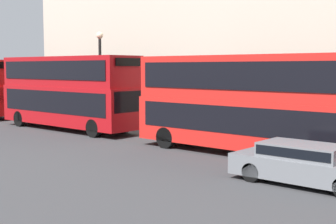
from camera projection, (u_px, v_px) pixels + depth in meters
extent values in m
cube|color=red|center=(248.00, 123.00, 20.29)|extent=(2.55, 10.74, 2.04)
cube|color=red|center=(249.00, 78.00, 20.10)|extent=(2.50, 10.53, 1.92)
cube|color=black|center=(248.00, 118.00, 20.27)|extent=(2.59, 9.88, 1.14)
cube|color=black|center=(249.00, 75.00, 20.09)|extent=(2.59, 9.88, 1.15)
cylinder|color=black|center=(321.00, 158.00, 17.08)|extent=(0.30, 1.00, 1.00)
cylinder|color=black|center=(166.00, 138.00, 21.97)|extent=(0.30, 1.00, 1.00)
cylinder|color=black|center=(195.00, 133.00, 23.67)|extent=(0.30, 1.00, 1.00)
cube|color=#A80F14|center=(69.00, 105.00, 28.48)|extent=(2.55, 10.48, 2.29)
cube|color=#A80F14|center=(68.00, 72.00, 28.28)|extent=(2.50, 10.27, 1.79)
cube|color=black|center=(69.00, 101.00, 28.45)|extent=(2.59, 9.65, 1.28)
cube|color=black|center=(68.00, 70.00, 28.27)|extent=(2.59, 9.65, 1.07)
cube|color=black|center=(129.00, 102.00, 25.04)|extent=(2.17, 0.06, 1.15)
cube|color=black|center=(128.00, 62.00, 24.84)|extent=(1.78, 0.06, 0.43)
cylinder|color=black|center=(94.00, 128.00, 25.36)|extent=(0.30, 1.00, 1.00)
cylinder|color=black|center=(124.00, 124.00, 27.05)|extent=(0.30, 1.00, 1.00)
cylinder|color=black|center=(20.00, 119.00, 30.09)|extent=(0.30, 1.00, 1.00)
cylinder|color=black|center=(49.00, 116.00, 31.79)|extent=(0.30, 1.00, 1.00)
cube|color=black|center=(7.00, 96.00, 33.05)|extent=(2.17, 0.06, 1.04)
cube|color=black|center=(6.00, 65.00, 32.85)|extent=(1.78, 0.06, 0.46)
cylinder|color=black|center=(10.00, 111.00, 35.04)|extent=(0.30, 1.00, 1.00)
cube|color=slate|center=(305.00, 169.00, 15.09)|extent=(1.77, 4.80, 0.70)
cube|color=slate|center=(302.00, 151.00, 15.11)|extent=(1.56, 2.64, 0.46)
cube|color=black|center=(302.00, 150.00, 15.11)|extent=(1.59, 2.51, 0.30)
cylinder|color=black|center=(251.00, 172.00, 15.52)|extent=(0.22, 0.64, 0.64)
cylinder|color=black|center=(274.00, 165.00, 16.69)|extent=(0.22, 0.64, 0.64)
cylinder|color=black|center=(100.00, 83.00, 29.71)|extent=(0.18, 0.18, 5.58)
sphere|color=beige|center=(100.00, 35.00, 29.42)|extent=(0.44, 0.44, 0.44)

